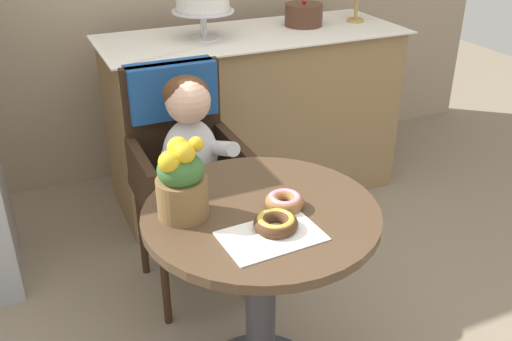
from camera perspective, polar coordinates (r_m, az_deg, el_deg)
The scene contains 10 objects.
cafe_table at distance 1.83m, azimuth 0.49°, elevation -9.59°, with size 0.72×0.72×0.72m.
wicker_chair at distance 2.33m, azimuth -7.49°, elevation 2.59°, with size 0.42×0.45×0.95m.
seated_child at distance 2.18m, azimuth -6.32°, elevation 1.93°, with size 0.27×0.32×0.73m.
paper_napkin at distance 1.59m, azimuth 1.54°, elevation -6.57°, with size 0.28×0.18×0.00m, color white.
donut_front at distance 1.61m, azimuth 1.99°, elevation -5.23°, with size 0.13×0.13×0.04m.
donut_mid at distance 1.71m, azimuth 2.87°, elevation -3.05°, with size 0.12×0.12×0.04m.
flower_vase at distance 1.64m, azimuth -7.52°, elevation -1.02°, with size 0.15×0.15×0.24m.
display_counter at distance 3.10m, azimuth -0.22°, elevation 5.52°, with size 1.56×0.62×0.90m.
tiered_cake_stand at distance 2.82m, azimuth -5.37°, elevation 16.63°, with size 0.30×0.30×0.28m.
round_layer_cake at distance 3.12m, azimuth 4.79°, elevation 15.28°, with size 0.20×0.20×0.14m.
Camera 1 is at (-0.61, -1.33, 1.61)m, focal length 39.97 mm.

